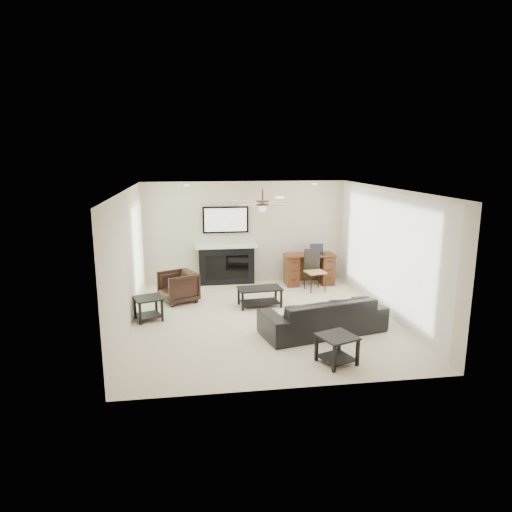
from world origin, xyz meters
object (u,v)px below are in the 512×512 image
object	(u,v)px
desk	(309,269)
fireplace_unit	(226,246)
sofa	(323,315)
armchair	(178,287)
coffee_table	(260,297)

from	to	relation	value
desk	fireplace_unit	bearing A→B (deg)	170.21
sofa	fireplace_unit	distance (m)	3.77
armchair	fireplace_unit	distance (m)	1.83
sofa	fireplace_unit	xyz separation A→B (m)	(-1.44, 3.43, 0.63)
desk	armchair	bearing A→B (deg)	-163.54
sofa	desk	bearing A→B (deg)	-112.98
armchair	coffee_table	distance (m)	1.79
sofa	coffee_table	size ratio (longest dim) A/B	2.47
sofa	armchair	bearing A→B (deg)	-52.35
fireplace_unit	desk	bearing A→B (deg)	-9.79
sofa	desk	xyz separation A→B (m)	(0.56, 3.08, 0.06)
fireplace_unit	desk	xyz separation A→B (m)	(2.00, -0.34, -0.57)
coffee_table	fireplace_unit	distance (m)	2.05
armchair	fireplace_unit	xyz separation A→B (m)	(1.16, 1.28, 0.62)
coffee_table	fireplace_unit	size ratio (longest dim) A/B	0.47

